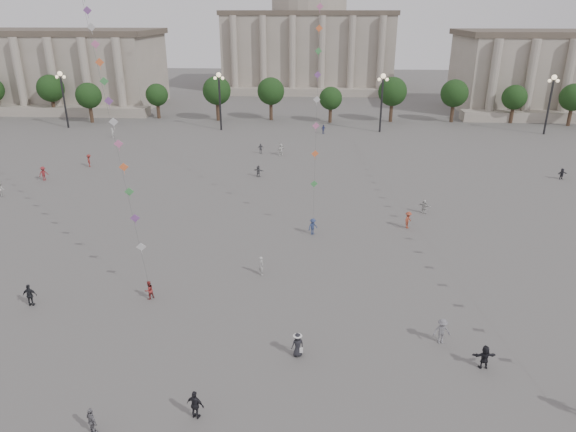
{
  "coord_description": "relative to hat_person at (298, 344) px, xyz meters",
  "views": [
    {
      "loc": [
        3.72,
        -25.98,
        21.24
      ],
      "look_at": [
        1.36,
        12.0,
        5.93
      ],
      "focal_mm": 32.0,
      "sensor_mm": 36.0,
      "label": 1
    }
  ],
  "objects": [
    {
      "name": "lamp_post_far_west",
      "position": [
        -47.61,
        67.97,
        6.46
      ],
      "size": [
        2.0,
        0.9,
        10.65
      ],
      "color": "#262628",
      "rests_on": "ground"
    },
    {
      "name": "person_crowd_17",
      "position": [
        -32.24,
        42.24,
        0.02
      ],
      "size": [
        1.11,
        1.35,
        1.82
      ],
      "primitive_type": "imported",
      "rotation": [
        0.0,
        0.0,
        2.0
      ],
      "color": "maroon",
      "rests_on": "ground"
    },
    {
      "name": "kite_flyer_0",
      "position": [
        -12.01,
        6.51,
        -0.12
      ],
      "size": [
        0.91,
        0.94,
        1.53
      ],
      "primitive_type": "imported",
      "rotation": [
        0.0,
        0.0,
        4.06
      ],
      "color": "maroon",
      "rests_on": "ground"
    },
    {
      "name": "person_crowd_9",
      "position": [
        33.86,
        40.28,
        -0.13
      ],
      "size": [
        1.48,
        0.85,
        1.52
      ],
      "primitive_type": "imported",
      "rotation": [
        0.0,
        0.0,
        0.3
      ],
      "color": "#222227",
      "rests_on": "ground"
    },
    {
      "name": "person_crowd_4",
      "position": [
        -4.89,
        50.36,
        0.03
      ],
      "size": [
        1.43,
        1.7,
        1.84
      ],
      "primitive_type": "imported",
      "rotation": [
        0.0,
        0.0,
        4.09
      ],
      "color": "silver",
      "rests_on": "ground"
    },
    {
      "name": "tree_row",
      "position": [
        -2.61,
        75.97,
        4.51
      ],
      "size": [
        137.12,
        5.12,
        8.0
      ],
      "color": "#34241A",
      "rests_on": "ground"
    },
    {
      "name": "lamp_post_mid_east",
      "position": [
        12.39,
        67.97,
        6.46
      ],
      "size": [
        2.0,
        0.9,
        10.65
      ],
      "color": "#262628",
      "rests_on": "ground"
    },
    {
      "name": "tourist_4",
      "position": [
        -20.81,
        4.94,
        0.02
      ],
      "size": [
        1.1,
        0.53,
        1.82
      ],
      "primitive_type": "imported",
      "rotation": [
        0.0,
        0.0,
        3.23
      ],
      "color": "black",
      "rests_on": "ground"
    },
    {
      "name": "person_crowd_7",
      "position": [
        13.04,
        26.58,
        -0.11
      ],
      "size": [
        1.48,
        1.14,
        1.56
      ],
      "primitive_type": "imported",
      "rotation": [
        0.0,
        0.0,
        2.6
      ],
      "color": "silver",
      "rests_on": "ground"
    },
    {
      "name": "person_crowd_2",
      "position": [
        -35.62,
        35.53,
        0.06
      ],
      "size": [
        1.3,
        1.4,
        1.89
      ],
      "primitive_type": "imported",
      "rotation": [
        0.0,
        0.0,
        0.93
      ],
      "color": "maroon",
      "rests_on": "ground"
    },
    {
      "name": "tourist_1",
      "position": [
        -5.42,
        -5.9,
        0.01
      ],
      "size": [
        1.13,
        0.72,
        1.79
      ],
      "primitive_type": "imported",
      "rotation": [
        0.0,
        0.0,
        2.85
      ],
      "color": "black",
      "rests_on": "ground"
    },
    {
      "name": "person_crowd_12",
      "position": [
        -7.1,
        38.89,
        -0.1
      ],
      "size": [
        1.54,
        0.96,
        1.58
      ],
      "primitive_type": "imported",
      "rotation": [
        0.0,
        0.0,
        2.77
      ],
      "color": "#595A5E",
      "rests_on": "ground"
    },
    {
      "name": "person_crowd_13",
      "position": [
        -3.62,
        11.03,
        -0.03
      ],
      "size": [
        0.67,
        0.74,
        1.71
      ],
      "primitive_type": "imported",
      "rotation": [
        0.0,
        0.0,
        2.1
      ],
      "color": "#AEAFAA",
      "rests_on": "ground"
    },
    {
      "name": "kite_flyer_1",
      "position": [
        0.67,
        19.88,
        -0.03
      ],
      "size": [
        1.26,
        1.21,
        1.72
      ],
      "primitive_type": "imported",
      "rotation": [
        0.0,
        0.0,
        0.71
      ],
      "color": "navy",
      "rests_on": "ground"
    },
    {
      "name": "person_crowd_1",
      "position": [
        -37.65,
        29.2,
        -0.01
      ],
      "size": [
        1.03,
        1.08,
        1.76
      ],
      "primitive_type": "imported",
      "rotation": [
        0.0,
        0.0,
        2.16
      ],
      "color": "#B8B9B4",
      "rests_on": "ground"
    },
    {
      "name": "hall_central",
      "position": [
        -2.61,
        127.19,
        13.35
      ],
      "size": [
        48.3,
        34.3,
        35.5
      ],
      "color": "gray",
      "rests_on": "ground"
    },
    {
      "name": "person_crowd_3",
      "position": [
        11.9,
        -0.48,
        -0.07
      ],
      "size": [
        1.54,
        0.6,
        1.63
      ],
      "primitive_type": "imported",
      "rotation": [
        0.0,
        0.0,
        3.22
      ],
      "color": "black",
      "rests_on": "ground"
    },
    {
      "name": "lamp_post_far_east",
      "position": [
        42.39,
        67.97,
        6.46
      ],
      "size": [
        2.0,
        0.9,
        10.65
      ],
      "color": "#262628",
      "rests_on": "ground"
    },
    {
      "name": "lamp_post_mid_west",
      "position": [
        -17.61,
        67.97,
        6.46
      ],
      "size": [
        2.0,
        0.9,
        10.65
      ],
      "color": "#262628",
      "rests_on": "ground"
    },
    {
      "name": "hat_person",
      "position": [
        0.0,
        0.0,
        0.0
      ],
      "size": [
        0.98,
        0.83,
        1.69
      ],
      "color": "black",
      "rests_on": "ground"
    },
    {
      "name": "person_crowd_0",
      "position": [
        1.82,
        65.97,
        -0.07
      ],
      "size": [
        1.03,
        0.84,
        1.64
      ],
      "primitive_type": "imported",
      "rotation": [
        0.0,
        0.0,
        0.54
      ],
      "color": "#373F7D",
      "rests_on": "ground"
    },
    {
      "name": "person_crowd_16",
      "position": [
        -8.15,
        51.04,
        -0.06
      ],
      "size": [
        1.04,
        0.66,
        1.65
      ],
      "primitive_type": "imported",
      "rotation": [
        0.0,
        0.0,
        0.29
      ],
      "color": "#58585C",
      "rests_on": "ground"
    },
    {
      "name": "person_crowd_10",
      "position": [
        -35.76,
        60.33,
        0.01
      ],
      "size": [
        0.43,
        0.66,
        1.8
      ],
      "primitive_type": "imported",
      "rotation": [
        0.0,
        0.0,
        1.57
      ],
      "color": "silver",
      "rests_on": "ground"
    },
    {
      "name": "ground",
      "position": [
        -2.61,
        -2.03,
        -0.89
      ],
      "size": [
        360.0,
        360.0,
        0.0
      ],
      "primitive_type": "plane",
      "color": "#5C5956",
      "rests_on": "ground"
    },
    {
      "name": "tourist_3",
      "position": [
        -10.71,
        -7.36,
        -0.08
      ],
      "size": [
        0.99,
        0.9,
        1.61
      ],
      "primitive_type": "imported",
      "rotation": [
        0.0,
        0.0,
        2.47
      ],
      "color": "slate",
      "rests_on": "ground"
    },
    {
      "name": "person_crowd_6",
      "position": [
        9.75,
        2.03,
        0.05
      ],
      "size": [
        1.28,
        0.83,
        1.87
      ],
      "primitive_type": "imported",
      "rotation": [
        0.0,
        0.0,
        0.12
      ],
      "color": "slate",
      "rests_on": "ground"
    },
    {
      "name": "person_crowd_8",
      "position": [
        10.57,
        22.11,
        0.02
      ],
      "size": [
        1.2,
        1.35,
        1.82
      ],
      "primitive_type": "imported",
      "rotation": [
        0.0,
        0.0,
        1.0
      ],
      "color": "#9B3F2A",
      "rests_on": "ground"
    }
  ]
}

